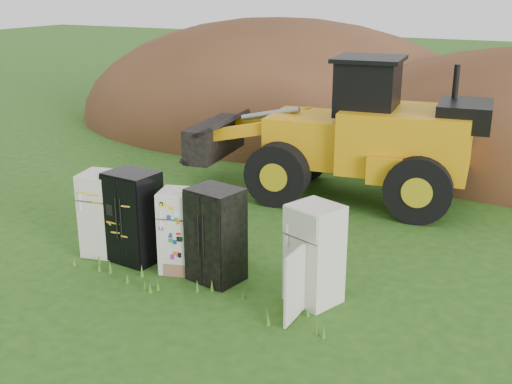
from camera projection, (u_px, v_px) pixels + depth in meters
ground at (201, 275)px, 13.03m from camera, size 120.00×120.00×0.00m
fridge_leftmost at (103, 214)px, 13.80m from camera, size 0.95×0.92×1.84m
fridge_black_side at (134, 217)px, 13.46m from camera, size 1.09×0.90×1.95m
fridge_sticker at (180, 231)px, 13.00m from camera, size 0.93×0.89×1.72m
fridge_dark_mid at (216, 235)px, 12.56m from camera, size 1.11×0.97×1.90m
fridge_open_door at (315, 254)px, 11.70m from camera, size 1.08×1.04×1.88m
wheel_loader at (330, 127)px, 17.35m from camera, size 8.26×4.12×3.84m
dirt_mound_left at (279, 121)px, 27.38m from camera, size 18.03×13.52×8.63m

